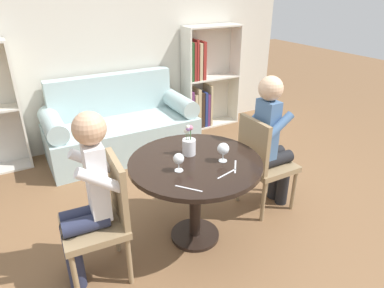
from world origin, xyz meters
name	(u,v)px	position (x,y,z in m)	size (l,w,h in m)	color
ground_plane	(195,236)	(0.00, 0.00, 0.00)	(16.00, 16.00, 0.00)	brown
back_wall	(102,35)	(0.00, 2.24, 1.35)	(5.20, 0.05, 2.70)	beige
round_table	(195,176)	(0.00, 0.00, 0.58)	(1.01, 1.01, 0.71)	black
couch	(121,128)	(0.00, 1.82, 0.31)	(1.75, 0.80, 0.92)	#A8C1C1
bookshelf_right	(203,84)	(1.33, 2.08, 0.62)	(0.82, 0.28, 1.41)	silver
chair_left	(103,215)	(-0.73, -0.02, 0.49)	(0.45, 0.45, 0.90)	#937A56
chair_right	(262,160)	(0.73, 0.07, 0.49)	(0.42, 0.42, 0.90)	#937A56
person_left	(87,197)	(-0.81, -0.01, 0.67)	(0.43, 0.36, 1.24)	#282D47
person_right	(272,141)	(0.81, 0.07, 0.67)	(0.42, 0.34, 1.25)	black
wine_glass_left	(179,159)	(-0.17, -0.07, 0.80)	(0.08, 0.08, 0.13)	white
wine_glass_right	(223,149)	(0.18, -0.10, 0.81)	(0.09, 0.09, 0.15)	white
flower_vase	(189,144)	(0.01, 0.12, 0.80)	(0.10, 0.10, 0.25)	silver
knife_left_setting	(227,174)	(0.10, -0.27, 0.71)	(0.19, 0.06, 0.00)	silver
fork_left_setting	(235,167)	(0.21, -0.22, 0.71)	(0.12, 0.16, 0.00)	silver
knife_right_setting	(189,188)	(-0.23, -0.31, 0.71)	(0.13, 0.15, 0.00)	silver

